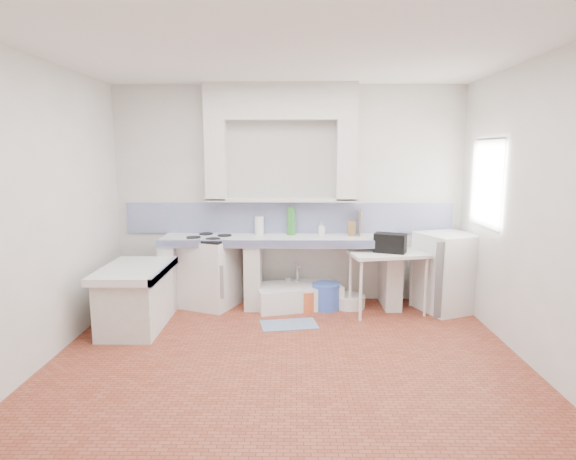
{
  "coord_description": "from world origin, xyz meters",
  "views": [
    {
      "loc": [
        0.07,
        -4.21,
        1.94
      ],
      "look_at": [
        0.0,
        1.0,
        1.1
      ],
      "focal_mm": 29.7,
      "sensor_mm": 36.0,
      "label": 1
    }
  ],
  "objects_px": {
    "stove": "(210,273)",
    "side_table": "(387,283)",
    "sink": "(297,297)",
    "fridge": "(447,272)"
  },
  "relations": [
    {
      "from": "stove",
      "to": "side_table",
      "type": "bearing_deg",
      "value": 15.62
    },
    {
      "from": "stove",
      "to": "side_table",
      "type": "height_order",
      "value": "stove"
    },
    {
      "from": "stove",
      "to": "sink",
      "type": "distance_m",
      "value": 1.16
    },
    {
      "from": "fridge",
      "to": "stove",
      "type": "bearing_deg",
      "value": 154.61
    },
    {
      "from": "sink",
      "to": "side_table",
      "type": "distance_m",
      "value": 1.15
    },
    {
      "from": "sink",
      "to": "fridge",
      "type": "xyz_separation_m",
      "value": [
        1.86,
        -0.1,
        0.36
      ]
    },
    {
      "from": "sink",
      "to": "fridge",
      "type": "height_order",
      "value": "fridge"
    },
    {
      "from": "fridge",
      "to": "sink",
      "type": "bearing_deg",
      "value": 153.79
    },
    {
      "from": "sink",
      "to": "side_table",
      "type": "xyz_separation_m",
      "value": [
        1.09,
        -0.24,
        0.25
      ]
    },
    {
      "from": "sink",
      "to": "fridge",
      "type": "bearing_deg",
      "value": -18.22
    }
  ]
}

